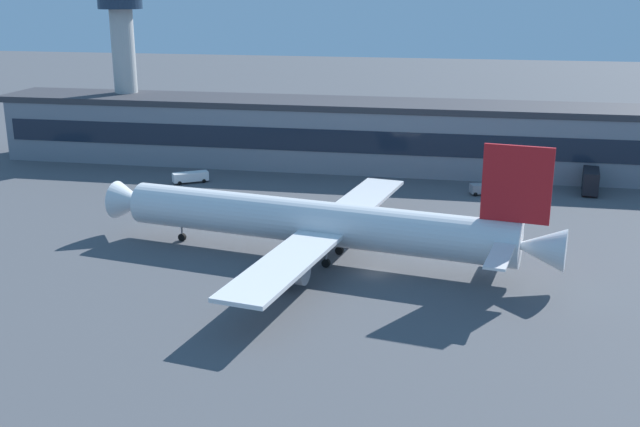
% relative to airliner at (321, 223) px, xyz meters
% --- Properties ---
extents(ground_plane, '(600.00, 600.00, 0.00)m').
position_rel_airliner_xyz_m(ground_plane, '(7.72, -3.23, -4.99)').
color(ground_plane, '#4C4F54').
extents(terminal_building, '(168.31, 14.94, 13.12)m').
position_rel_airliner_xyz_m(terminal_building, '(7.72, 53.57, 1.59)').
color(terminal_building, gray).
rests_on(terminal_building, ground_plane).
extents(airliner, '(62.09, 53.36, 17.01)m').
position_rel_airliner_xyz_m(airliner, '(0.00, 0.00, 0.00)').
color(airliner, white).
rests_on(airliner, ground_plane).
extents(control_tower, '(8.97, 8.97, 36.10)m').
position_rel_airliner_xyz_m(control_tower, '(-52.60, 56.52, 17.28)').
color(control_tower, '#B7B7B2').
rests_on(control_tower, ground_plane).
extents(catering_truck, '(3.40, 7.45, 4.15)m').
position_rel_airliner_xyz_m(catering_truck, '(39.52, 41.83, -2.70)').
color(catering_truck, black).
rests_on(catering_truck, ground_plane).
extents(belt_loader, '(6.45, 5.18, 1.95)m').
position_rel_airliner_xyz_m(belt_loader, '(-31.05, 35.37, -3.84)').
color(belt_loader, white).
rests_on(belt_loader, ground_plane).
extents(baggage_tug, '(4.04, 3.00, 1.85)m').
position_rel_airliner_xyz_m(baggage_tug, '(21.01, 37.06, -3.90)').
color(baggage_tug, gray).
rests_on(baggage_tug, ground_plane).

